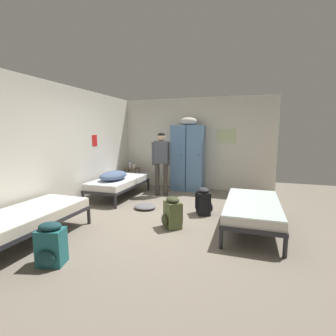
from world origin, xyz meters
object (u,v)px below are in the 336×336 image
shelf_unit (132,175)px  lotion_bottle (134,166)px  bed_left_rear (119,182)px  bedding_heap (113,175)px  water_bottle (130,165)px  locker_bank (188,157)px  backpack_teal (51,245)px  clothes_pile_grey (145,207)px  backpack_black (204,202)px  bed_right (252,207)px  person_traveler (161,158)px  backpack_olive (172,213)px  bed_left_front (27,217)px

shelf_unit → lotion_bottle: bearing=-29.7°
bed_left_rear → bedding_heap: (-0.02, -0.24, 0.22)m
lotion_bottle → water_bottle: bearing=158.2°
locker_bank → backpack_teal: 4.64m
backpack_teal → clothes_pile_grey: size_ratio=1.16×
backpack_black → clothes_pile_grey: bearing=-177.5°
bed_right → water_bottle: water_bottle is taller
bedding_heap → locker_bank: bearing=46.3°
bedding_heap → water_bottle: water_bottle is taller
bedding_heap → backpack_black: bearing=-10.4°
bed_left_rear → backpack_black: backpack_black is taller
backpack_black → clothes_pile_grey: (-1.28, -0.06, -0.21)m
person_traveler → locker_bank: bearing=58.8°
clothes_pile_grey → shelf_unit: bearing=123.1°
bed_right → lotion_bottle: lotion_bottle is taller
locker_bank → lotion_bottle: size_ratio=11.92×
locker_bank → lotion_bottle: 1.70m
shelf_unit → backpack_teal: (1.09, -4.46, -0.09)m
shelf_unit → backpack_black: bearing=-36.8°
backpack_olive → clothes_pile_grey: 1.23m
locker_bank → shelf_unit: 1.84m
backpack_teal → person_traveler: bearing=87.9°
water_bottle → backpack_teal: (1.17, -4.48, -0.41)m
bed_left_front → backpack_black: backpack_black is taller
bed_right → bed_left_rear: 3.45m
bed_left_rear → backpack_olive: backpack_olive is taller
lotion_bottle → backpack_black: size_ratio=0.32×
lotion_bottle → clothes_pile_grey: size_ratio=0.37×
bed_left_rear → person_traveler: 1.26m
shelf_unit → bed_left_front: bearing=-86.5°
backpack_olive → clothes_pile_grey: backpack_olive is taller
bed_left_front → lotion_bottle: bearing=92.6°
water_bottle → bedding_heap: bearing=-78.3°
shelf_unit → clothes_pile_grey: size_ratio=1.20×
locker_bank → person_traveler: (-0.50, -0.83, 0.02)m
bedding_heap → backpack_black: bedding_heap is taller
bed_left_rear → backpack_black: bearing=-16.0°
bed_right → lotion_bottle: 4.18m
lotion_bottle → backpack_teal: (1.02, -4.42, -0.39)m
bed_left_front → backpack_teal: 0.95m
shelf_unit → bed_left_rear: 1.28m
backpack_black → backpack_olive: 0.97m
water_bottle → bed_right: bearing=-34.4°
bed_right → clothes_pile_grey: bearing=168.4°
bed_left_front → water_bottle: size_ratio=8.71×
backpack_olive → person_traveler: bearing=114.5°
backpack_black → backpack_teal: bearing=-120.0°
person_traveler → lotion_bottle: person_traveler is taller
bed_left_rear → clothes_pile_grey: bearing=-34.8°
bed_right → clothes_pile_grey: size_ratio=4.01×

